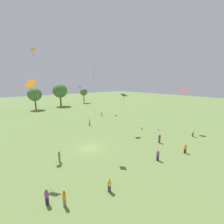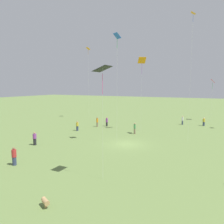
# 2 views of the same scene
# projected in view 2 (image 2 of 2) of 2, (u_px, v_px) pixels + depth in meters

# --- Properties ---
(ground_plane) EXTENTS (240.00, 240.00, 0.00)m
(ground_plane) POSITION_uv_depth(u_px,v_px,m) (126.00, 144.00, 29.12)
(ground_plane) COLOR olive
(person_1) EXTENTS (0.44, 0.44, 1.75)m
(person_1) POSITION_uv_depth(u_px,v_px,m) (182.00, 120.00, 43.55)
(person_1) COLOR #333D5B
(person_1) RESTS_ON ground_plane
(person_3) EXTENTS (0.66, 0.66, 1.74)m
(person_3) POSITION_uv_depth(u_px,v_px,m) (35.00, 139.00, 28.58)
(person_3) COLOR #232328
(person_3) RESTS_ON ground_plane
(person_4) EXTENTS (0.54, 0.54, 1.66)m
(person_4) POSITION_uv_depth(u_px,v_px,m) (77.00, 126.00, 37.71)
(person_4) COLOR #333D5B
(person_4) RESTS_ON ground_plane
(person_6) EXTENTS (0.36, 0.36, 1.81)m
(person_6) POSITION_uv_depth(u_px,v_px,m) (135.00, 128.00, 35.08)
(person_6) COLOR #847056
(person_6) RESTS_ON ground_plane
(person_7) EXTENTS (0.48, 0.48, 1.77)m
(person_7) POSITION_uv_depth(u_px,v_px,m) (107.00, 122.00, 41.82)
(person_7) COLOR #232328
(person_7) RESTS_ON ground_plane
(person_8) EXTENTS (0.64, 0.64, 1.63)m
(person_8) POSITION_uv_depth(u_px,v_px,m) (204.00, 122.00, 42.29)
(person_8) COLOR #333D5B
(person_8) RESTS_ON ground_plane
(person_9) EXTENTS (0.43, 0.43, 1.80)m
(person_9) POSITION_uv_depth(u_px,v_px,m) (97.00, 122.00, 41.32)
(person_9) COLOR #847056
(person_9) RESTS_ON ground_plane
(person_11) EXTENTS (0.58, 0.58, 1.81)m
(person_11) POSITION_uv_depth(u_px,v_px,m) (14.00, 156.00, 21.31)
(person_11) COLOR #333D5B
(person_11) RESTS_ON ground_plane
(kite_0) EXTENTS (1.14, 1.18, 16.44)m
(kite_0) POSITION_uv_depth(u_px,v_px,m) (88.00, 52.00, 49.99)
(kite_0) COLOR orange
(kite_0) RESTS_ON ground_plane
(kite_1) EXTENTS (1.19, 0.89, 9.20)m
(kite_1) POSITION_uv_depth(u_px,v_px,m) (213.00, 82.00, 47.42)
(kite_1) COLOR red
(kite_1) RESTS_ON ground_plane
(kite_3) EXTENTS (1.06, 1.14, 14.39)m
(kite_3) POSITION_uv_depth(u_px,v_px,m) (117.00, 41.00, 27.78)
(kite_3) COLOR blue
(kite_3) RESTS_ON ground_plane
(kite_4) EXTENTS (1.41, 1.52, 12.45)m
(kite_4) POSITION_uv_depth(u_px,v_px,m) (142.00, 62.00, 36.31)
(kite_4) COLOR orange
(kite_4) RESTS_ON ground_plane
(kite_7) EXTENTS (0.77, 0.70, 17.76)m
(kite_7) POSITION_uv_depth(u_px,v_px,m) (193.00, 25.00, 29.86)
(kite_7) COLOR orange
(kite_7) RESTS_ON ground_plane
(kite_8) EXTENTS (1.31, 1.24, 9.32)m
(kite_8) POSITION_uv_depth(u_px,v_px,m) (102.00, 71.00, 17.22)
(kite_8) COLOR black
(kite_8) RESTS_ON ground_plane
(dog_0) EXTENTS (0.58, 0.80, 0.58)m
(dog_0) POSITION_uv_depth(u_px,v_px,m) (45.00, 201.00, 14.02)
(dog_0) COLOR tan
(dog_0) RESTS_ON ground_plane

